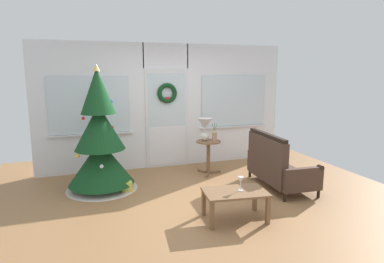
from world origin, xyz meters
TOP-DOWN VIEW (x-y plane):
  - ground_plane at (0.00, 0.00)m, footprint 6.76×6.76m
  - back_wall_with_door at (0.00, 2.08)m, footprint 5.20×0.19m
  - christmas_tree at (-1.41, 1.04)m, footprint 1.20×1.20m
  - settee_sofa at (1.46, 0.17)m, footprint 0.79×1.42m
  - side_table at (0.62, 1.25)m, footprint 0.50×0.48m
  - table_lamp at (0.56, 1.29)m, footprint 0.28×0.28m
  - flower_vase at (0.72, 1.19)m, footprint 0.11×0.10m
  - coffee_table at (0.22, -0.77)m, footprint 0.90×0.61m
  - wine_glass at (0.29, -0.78)m, footprint 0.08×0.08m
  - gift_box at (-1.03, 0.77)m, footprint 0.17×0.15m

SIDE VIEW (x-z plane):
  - ground_plane at x=0.00m, z-range 0.00..0.00m
  - gift_box at x=-1.03m, z-range 0.00..0.17m
  - coffee_table at x=0.22m, z-range 0.14..0.55m
  - settee_sofa at x=1.46m, z-range -0.10..0.86m
  - side_table at x=0.62m, z-range 0.14..0.80m
  - wine_glass at x=0.29m, z-range 0.45..0.64m
  - christmas_tree at x=-1.41m, z-range -0.28..1.83m
  - flower_vase at x=0.72m, z-range 0.60..0.95m
  - table_lamp at x=0.56m, z-range 0.73..1.17m
  - back_wall_with_door at x=0.00m, z-range 0.01..2.56m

